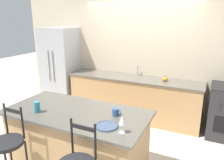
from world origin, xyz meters
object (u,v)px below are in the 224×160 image
at_px(wine_glass, 122,120).
at_px(tumbler_cup, 37,107).
at_px(coffee_mug, 116,112).
at_px(bar_stool_near, 8,150).
at_px(dinner_plate, 107,126).
at_px(pumpkin_decoration, 165,79).
at_px(refrigerator, 61,67).

relative_size(wine_glass, tumbler_cup, 1.46).
bearing_deg(coffee_mug, bar_stool_near, -140.92).
bearing_deg(bar_stool_near, dinner_plate, 26.41).
height_order(bar_stool_near, pumpkin_decoration, bar_stool_near).
distance_m(bar_stool_near, wine_glass, 1.45).
height_order(refrigerator, pumpkin_decoration, refrigerator).
distance_m(refrigerator, wine_glass, 3.38).
distance_m(dinner_plate, wine_glass, 0.27).
distance_m(coffee_mug, pumpkin_decoration, 1.87).
distance_m(bar_stool_near, coffee_mug, 1.39).
bearing_deg(pumpkin_decoration, wine_glass, -89.90).
bearing_deg(wine_glass, coffee_mug, 123.57).
bearing_deg(dinner_plate, tumbler_cup, -177.82).
xyz_separation_m(wine_glass, pumpkin_decoration, (-0.00, 2.23, -0.10)).
xyz_separation_m(coffee_mug, tumbler_cup, (-1.01, -0.35, 0.02)).
bearing_deg(bar_stool_near, wine_glass, 20.40).
bearing_deg(tumbler_cup, dinner_plate, 2.18).
bearing_deg(coffee_mug, dinner_plate, -85.00).
xyz_separation_m(bar_stool_near, pumpkin_decoration, (1.28, 2.70, 0.36)).
distance_m(refrigerator, pumpkin_decoration, 2.56).
bearing_deg(pumpkin_decoration, bar_stool_near, -115.35).
height_order(dinner_plate, pumpkin_decoration, pumpkin_decoration).
relative_size(wine_glass, pumpkin_decoration, 1.98).
xyz_separation_m(bar_stool_near, tumbler_cup, (0.03, 0.49, 0.38)).
bearing_deg(bar_stool_near, tumbler_cup, 85.97).
bearing_deg(tumbler_cup, wine_glass, -0.62).
relative_size(refrigerator, coffee_mug, 15.48).
bearing_deg(bar_stool_near, pumpkin_decoration, 64.65).
bearing_deg(tumbler_cup, pumpkin_decoration, 60.60).
xyz_separation_m(refrigerator, coffee_mug, (2.32, -1.84, -0.01)).
distance_m(refrigerator, coffee_mug, 2.96).
height_order(dinner_plate, wine_glass, wine_glass).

